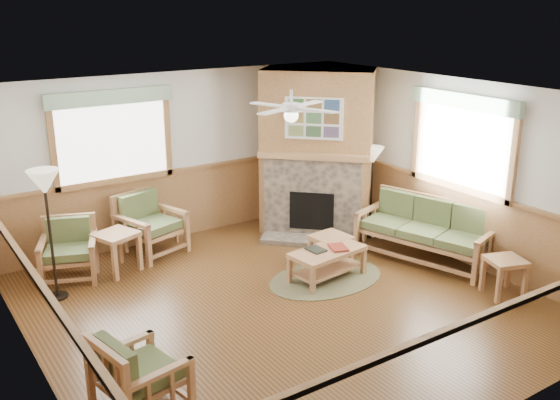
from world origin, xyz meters
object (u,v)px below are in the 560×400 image
end_table_chairs (117,252)px  floor_lamp_left (50,235)px  armchair_left (140,372)px  floor_lamp_right (371,192)px  armchair_back_left (68,250)px  sofa (425,231)px  footstool (331,250)px  end_table_sofa (504,277)px  armchair_back_right (151,224)px  coffee_table (327,264)px

end_table_chairs → floor_lamp_left: 1.17m
armchair_left → floor_lamp_right: size_ratio=0.54×
floor_lamp_left → armchair_back_left: bearing=57.5°
sofa → armchair_left: sofa is taller
footstool → floor_lamp_left: size_ratio=0.29×
end_table_sofa → armchair_back_right: bearing=129.8°
armchair_back_left → coffee_table: (3.00, -2.02, -0.20)m
end_table_chairs → end_table_sofa: (3.98, -3.57, -0.04)m
armchair_back_left → armchair_back_right: size_ratio=0.89×
armchair_left → floor_lamp_left: bearing=-10.0°
end_table_chairs → floor_lamp_right: (3.98, -0.92, 0.46)m
armchair_back_left → coffee_table: size_ratio=0.77×
armchair_back_right → floor_lamp_right: size_ratio=0.61×
sofa → armchair_back_right: (-3.29, 2.52, 0.01)m
footstool → armchair_left: bearing=-154.4°
sofa → end_table_chairs: size_ratio=3.32×
armchair_back_left → floor_lamp_right: size_ratio=0.55×
sofa → armchair_left: 5.03m
sofa → floor_lamp_left: bearing=-127.0°
armchair_left → end_table_sofa: armchair_left is taller
armchair_back_left → end_table_sofa: size_ratio=1.60×
sofa → armchair_back_right: size_ratio=2.12×
armchair_back_left → end_table_chairs: size_ratio=1.39×
floor_lamp_left → sofa: bearing=-19.9°
end_table_sofa → coffee_table: bearing=133.3°
footstool → floor_lamp_left: floor_lamp_left is taller
coffee_table → footstool: size_ratio=2.14×
floor_lamp_right → end_table_chairs: bearing=167.0°
armchair_back_right → footstool: bearing=-60.1°
armchair_back_left → floor_lamp_left: floor_lamp_left is taller
armchair_left → end_table_sofa: (4.91, -0.34, -0.15)m
sofa → end_table_chairs: (-3.98, 2.13, -0.16)m
coffee_table → end_table_sofa: (1.62, -1.71, 0.04)m
armchair_left → floor_lamp_left: floor_lamp_left is taller
armchair_back_left → coffee_table: 3.62m
end_table_sofa → footstool: 2.44m
end_table_chairs → footstool: end_table_chairs is taller
armchair_left → coffee_table: bearing=-78.1°
floor_lamp_left → floor_lamp_right: size_ratio=1.15×
armchair_back_right → footstool: 2.77m
coffee_table → sofa: bearing=-17.0°
end_table_chairs → floor_lamp_right: floor_lamp_right is taller
sofa → footstool: bearing=-134.5°
armchair_back_left → footstool: size_ratio=1.65×
armchair_back_left → floor_lamp_right: (4.62, -1.09, 0.35)m
sofa → armchair_left: size_ratio=2.39×
end_table_sofa → sofa: bearing=90.0°
sofa → armchair_back_left: bearing=-133.6°
armchair_back_right → armchair_left: (-1.62, -3.61, -0.05)m
sofa → floor_lamp_left: floor_lamp_left is taller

